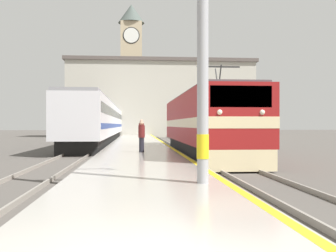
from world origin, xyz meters
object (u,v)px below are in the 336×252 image
at_px(locomotive_train, 204,124).
at_px(catenary_mast, 206,26).
at_px(passenger_train, 106,122).
at_px(second_waiting_passenger, 142,136).
at_px(person_on_platform, 141,132).
at_px(clock_tower, 131,65).

xyz_separation_m(locomotive_train, catenary_mast, (-2.16, -12.50, 2.41)).
relative_size(locomotive_train, passenger_train, 0.33).
distance_m(locomotive_train, second_waiting_passenger, 3.90).
relative_size(locomotive_train, person_on_platform, 9.00).
relative_size(catenary_mast, second_waiting_passenger, 4.87).
relative_size(catenary_mast, clock_tower, 0.34).
bearing_deg(second_waiting_passenger, passenger_train, 98.27).
xyz_separation_m(catenary_mast, second_waiting_passenger, (-1.38, 10.97, -3.02)).
relative_size(passenger_train, person_on_platform, 27.29).
bearing_deg(person_on_platform, locomotive_train, -45.27).
distance_m(person_on_platform, clock_tower, 46.25).
relative_size(passenger_train, second_waiting_passenger, 30.08).
distance_m(second_waiting_passenger, clock_tower, 51.16).
xyz_separation_m(person_on_platform, second_waiting_passenger, (-0.07, -5.03, -0.10)).
height_order(catenary_mast, person_on_platform, catenary_mast).
height_order(catenary_mast, second_waiting_passenger, catenary_mast).
xyz_separation_m(locomotive_train, second_waiting_passenger, (-3.54, -1.53, -0.61)).
relative_size(locomotive_train, second_waiting_passenger, 9.92).
relative_size(second_waiting_passenger, clock_tower, 0.07).
distance_m(catenary_mast, second_waiting_passenger, 11.46).
xyz_separation_m(catenary_mast, clock_tower, (-2.35, 60.89, 8.17)).
bearing_deg(locomotive_train, passenger_train, 106.83).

